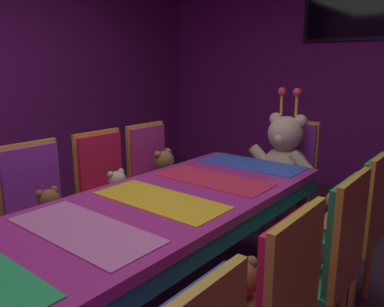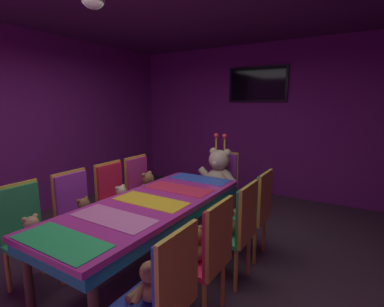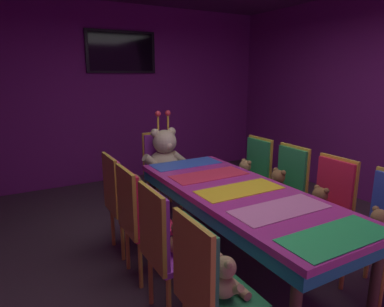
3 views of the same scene
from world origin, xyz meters
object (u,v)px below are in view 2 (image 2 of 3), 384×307
at_px(teddy_left_3, 148,186).
at_px(teddy_right_3, 245,205).
at_px(chair_left_0, 23,225).
at_px(wall_tv, 257,84).
at_px(throne_chair, 223,178).
at_px(king_teddy_bear, 219,172).
at_px(teddy_right_1, 195,246).
at_px(chair_right_0, 168,288).
at_px(teddy_left_2, 122,197).
at_px(teddy_left_0, 32,231).
at_px(teddy_left_1, 84,211).
at_px(chair_right_3, 258,206).
at_px(chair_left_1, 76,207).
at_px(teddy_right_0, 150,283).
at_px(banquet_table, 151,209).
at_px(chair_right_1, 211,248).
at_px(chair_right_2, 240,223).
at_px(chair_left_3, 140,184).
at_px(chair_left_2, 113,193).
at_px(teddy_right_2, 226,221).

distance_m(teddy_left_3, teddy_right_3, 1.38).
xyz_separation_m(chair_left_0, wall_tv, (0.85, 3.92, 1.45)).
xyz_separation_m(throne_chair, king_teddy_bear, (0.00, -0.17, 0.12)).
bearing_deg(throne_chair, teddy_right_1, 19.01).
relative_size(chair_left_0, chair_right_0, 1.00).
xyz_separation_m(teddy_left_2, king_teddy_bear, (0.70, 1.25, 0.15)).
height_order(teddy_left_0, teddy_right_3, teddy_right_3).
height_order(teddy_left_1, teddy_left_2, teddy_left_1).
relative_size(teddy_left_1, king_teddy_bear, 0.34).
bearing_deg(king_teddy_bear, chair_right_3, 49.03).
distance_m(chair_left_0, teddy_left_0, 0.14).
bearing_deg(chair_left_0, chair_left_1, 90.05).
xyz_separation_m(chair_left_1, chair_right_3, (1.69, 1.06, 0.00)).
xyz_separation_m(teddy_left_0, chair_right_3, (1.54, 1.62, 0.03)).
xyz_separation_m(teddy_left_0, chair_left_1, (-0.14, 0.56, 0.03)).
relative_size(teddy_left_2, teddy_right_0, 0.96).
distance_m(teddy_left_1, chair_right_0, 1.65).
height_order(banquet_table, teddy_left_1, banquet_table).
distance_m(chair_left_1, king_teddy_bear, 1.99).
relative_size(chair_right_1, chair_right_2, 1.00).
distance_m(teddy_left_1, chair_left_3, 1.04).
relative_size(teddy_left_2, chair_right_0, 0.28).
bearing_deg(throne_chair, banquet_table, -0.00).
relative_size(chair_left_1, teddy_right_3, 3.30).
height_order(chair_left_0, chair_right_3, same).
bearing_deg(chair_right_3, chair_left_3, 1.02).
xyz_separation_m(chair_right_1, chair_right_2, (0.02, 0.56, 0.00)).
bearing_deg(banquet_table, teddy_left_3, 131.33).
bearing_deg(wall_tv, teddy_right_1, -78.57).
bearing_deg(chair_right_3, teddy_left_0, 46.44).
distance_m(chair_right_2, teddy_right_3, 0.56).
distance_m(teddy_right_0, chair_right_2, 1.13).
xyz_separation_m(chair_left_0, chair_right_1, (1.68, 0.53, 0.00)).
relative_size(teddy_left_1, chair_right_2, 0.28).
bearing_deg(chair_right_3, teddy_right_1, 82.07).
bearing_deg(chair_left_0, wall_tv, 77.77).
bearing_deg(chair_left_2, throne_chair, 59.08).
relative_size(chair_left_0, teddy_left_0, 3.57).
bearing_deg(chair_left_2, chair_left_1, -90.35).
bearing_deg(chair_right_3, throne_chair, -46.84).
bearing_deg(teddy_right_1, teddy_left_2, -22.50).
bearing_deg(teddy_right_1, teddy_right_0, 90.25).
distance_m(chair_right_0, teddy_right_3, 1.66).
bearing_deg(teddy_right_2, chair_left_0, 35.00).
relative_size(teddy_right_2, teddy_right_3, 1.06).
relative_size(chair_right_0, chair_right_2, 1.00).
xyz_separation_m(chair_right_1, chair_right_3, (0.01, 1.09, 0.00)).
relative_size(teddy_left_3, chair_right_2, 0.36).
xyz_separation_m(teddy_right_0, teddy_right_1, (-0.00, 0.56, 0.00)).
bearing_deg(teddy_right_1, chair_left_1, -1.15).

